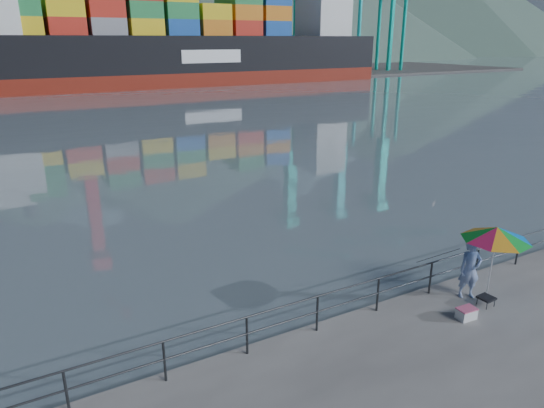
{
  "coord_description": "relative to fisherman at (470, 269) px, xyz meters",
  "views": [
    {
      "loc": [
        -7.25,
        -7.19,
        7.16
      ],
      "look_at": [
        0.06,
        6.0,
        2.0
      ],
      "focal_mm": 32.0,
      "sensor_mm": 36.0,
      "label": 1
    }
  ],
  "objects": [
    {
      "name": "fisherman",
      "position": [
        0.0,
        0.0,
        0.0
      ],
      "size": [
        0.75,
        0.65,
        1.75
      ],
      "primitive_type": "imported",
      "rotation": [
        0.0,
        0.0,
        -0.43
      ],
      "color": "#244E9C",
      "rests_on": "ground"
    },
    {
      "name": "container_stacks",
      "position": [
        31.39,
        92.94,
        2.07
      ],
      "size": [
        58.0,
        8.4,
        7.8
      ],
      "color": "yellow",
      "rests_on": "ground"
    },
    {
      "name": "cooler_bag",
      "position": [
        -0.98,
        -0.82,
        -0.73
      ],
      "size": [
        0.51,
        0.36,
        0.28
      ],
      "primitive_type": "cube",
      "rotation": [
        0.0,
        0.0,
        -0.07
      ],
      "color": "silver",
      "rests_on": "ground"
    },
    {
      "name": "fishing_rod",
      "position": [
        -0.17,
        1.08,
        -0.87
      ],
      "size": [
        0.05,
        1.54,
        1.09
      ],
      "primitive_type": "cylinder",
      "rotation": [
        0.96,
        0.0,
        0.02
      ],
      "color": "black",
      "rests_on": "ground"
    },
    {
      "name": "harbor_water",
      "position": [
        -3.82,
        128.96,
        -0.87
      ],
      "size": [
        500.0,
        280.0,
        0.0
      ],
      "primitive_type": "cube",
      "color": "slate",
      "rests_on": "ground"
    },
    {
      "name": "folding_stool",
      "position": [
        0.06,
        -0.62,
        -0.73
      ],
      "size": [
        0.43,
        0.43,
        0.27
      ],
      "color": "black",
      "rests_on": "ground"
    },
    {
      "name": "beach_umbrella",
      "position": [
        0.32,
        -0.43,
        1.2
      ],
      "size": [
        2.26,
        2.26,
        2.27
      ],
      "color": "white",
      "rests_on": "ground"
    },
    {
      "name": "guardrail",
      "position": [
        -3.82,
        0.66,
        -0.35
      ],
      "size": [
        22.0,
        0.06,
        1.03
      ],
      "color": "#2D3033",
      "rests_on": "ground"
    },
    {
      "name": "far_dock",
      "position": [
        6.18,
        91.96,
        -0.87
      ],
      "size": [
        200.0,
        40.0,
        0.4
      ],
      "primitive_type": "cube",
      "color": "#514F4C",
      "rests_on": "ground"
    },
    {
      "name": "container_ship",
      "position": [
        21.16,
        72.09,
        4.92
      ],
      "size": [
        65.59,
        10.93,
        18.1
      ],
      "color": "maroon",
      "rests_on": "ground"
    }
  ]
}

